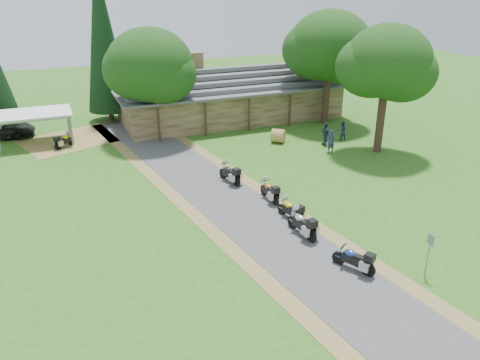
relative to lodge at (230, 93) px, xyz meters
name	(u,v)px	position (x,y,z in m)	size (l,w,h in m)	color
ground	(297,255)	(-6.00, -24.00, -2.45)	(120.00, 120.00, 0.00)	#2B5718
driveway	(254,220)	(-6.50, -20.00, -2.45)	(46.00, 46.00, 0.00)	#434345
lodge	(230,93)	(0.00, 0.00, 0.00)	(21.40, 9.40, 4.90)	brown
carport	(35,128)	(-17.27, -0.95, -1.19)	(5.83, 3.89, 2.53)	silver
motorcycle_row_a	(354,258)	(-4.30, -26.11, -1.81)	(1.88, 0.61, 1.29)	navy
motorcycle_row_b	(302,223)	(-4.87, -22.40, -1.75)	(2.05, 0.67, 1.40)	#9EA1A5
motorcycle_row_c	(291,209)	(-4.57, -20.64, -1.84)	(1.79, 0.59, 1.23)	gold
motorcycle_row_d	(270,190)	(-4.57, -17.98, -1.80)	(1.91, 0.62, 1.31)	#B76022
motorcycle_row_e	(230,173)	(-5.78, -14.56, -1.76)	(2.00, 0.65, 1.37)	black
motorcycle_carport_a	(64,140)	(-15.29, -2.99, -1.85)	(1.76, 0.57, 1.20)	#E5E800
person_a	(331,139)	(3.46, -12.14, -1.37)	(0.61, 0.44, 2.16)	navy
person_b	(342,129)	(5.98, -9.89, -1.52)	(0.53, 0.38, 1.87)	navy
person_c	(325,132)	(4.07, -10.39, -1.38)	(0.61, 0.44, 2.14)	navy
hay_bale	(278,136)	(0.87, -8.43, -1.90)	(1.10, 1.10, 1.01)	olive
sign_post	(428,256)	(-1.63, -27.76, -1.39)	(0.38, 0.06, 2.13)	gray
oak_lodge_left	(151,80)	(-8.14, -3.44, 2.42)	(6.86, 6.86, 9.75)	#113810
oak_lodge_right	(329,61)	(7.45, -4.95, 3.17)	(7.19, 7.19, 11.24)	#113810
oak_driveway	(385,80)	(6.94, -13.33, 3.08)	(6.24, 6.24, 11.06)	#113810
cedar_near	(103,42)	(-10.67, 3.54, 4.71)	(3.89, 3.89, 14.33)	black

